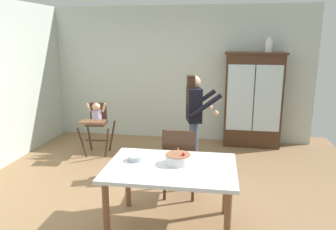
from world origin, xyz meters
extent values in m
plane|color=#93704C|center=(0.00, 0.00, 0.00)|extent=(6.24, 6.24, 0.00)
cube|color=beige|center=(0.00, 2.63, 1.35)|extent=(5.32, 0.06, 2.70)
cube|color=#422819|center=(1.48, 2.37, 0.89)|extent=(1.06, 0.42, 1.78)
cube|color=#422819|center=(1.48, 2.37, 1.80)|extent=(1.12, 0.48, 0.04)
cube|color=silver|center=(1.23, 2.15, 0.98)|extent=(0.48, 0.01, 1.24)
cube|color=silver|center=(1.73, 2.15, 0.98)|extent=(0.48, 0.01, 1.24)
cube|color=#422819|center=(1.48, 2.37, 0.98)|extent=(0.98, 0.36, 0.02)
cylinder|color=white|center=(1.71, 2.37, 1.93)|extent=(0.13, 0.13, 0.22)
cylinder|color=white|center=(1.71, 2.37, 2.06)|extent=(0.07, 0.07, 0.05)
cylinder|color=#422819|center=(-1.50, 1.13, 0.28)|extent=(0.13, 0.15, 0.56)
cylinder|color=#422819|center=(-1.06, 1.19, 0.28)|extent=(0.15, 0.13, 0.56)
cylinder|color=#422819|center=(-1.55, 1.57, 0.28)|extent=(0.15, 0.13, 0.56)
cylinder|color=#422819|center=(-1.11, 1.63, 0.28)|extent=(0.13, 0.15, 0.56)
cube|color=#422819|center=(-1.31, 1.38, 0.25)|extent=(0.42, 0.09, 0.02)
cube|color=#422819|center=(-1.31, 1.38, 0.57)|extent=(0.38, 0.38, 0.02)
cube|color=#422819|center=(-1.32, 1.53, 0.76)|extent=(0.31, 0.07, 0.34)
cube|color=brown|center=(-1.27, 1.11, 0.68)|extent=(0.47, 0.29, 0.02)
cylinder|color=#B2ADD1|center=(-1.31, 1.40, 0.70)|extent=(0.17, 0.17, 0.22)
sphere|color=tan|center=(-1.31, 1.40, 0.87)|extent=(0.15, 0.15, 0.15)
cylinder|color=tan|center=(-1.45, 1.38, 0.86)|extent=(0.10, 0.06, 0.17)
cylinder|color=tan|center=(-1.17, 1.42, 0.86)|extent=(0.10, 0.06, 0.17)
cylinder|color=#3D4C6B|center=(0.51, 0.83, 0.41)|extent=(0.11, 0.11, 0.82)
cylinder|color=#3D4C6B|center=(0.46, 0.99, 0.41)|extent=(0.11, 0.11, 0.82)
cube|color=black|center=(0.49, 0.91, 1.08)|extent=(0.29, 0.40, 0.52)
cube|color=white|center=(0.59, 0.93, 1.08)|extent=(0.02, 0.06, 0.49)
sphere|color=tan|center=(0.49, 0.91, 1.43)|extent=(0.19, 0.19, 0.19)
cube|color=#382319|center=(0.43, 0.89, 1.31)|extent=(0.15, 0.22, 0.44)
cylinder|color=black|center=(0.67, 0.75, 1.10)|extent=(0.49, 0.19, 0.37)
sphere|color=tan|center=(0.83, 0.79, 0.99)|extent=(0.08, 0.08, 0.08)
cylinder|color=black|center=(0.57, 1.14, 1.10)|extent=(0.49, 0.19, 0.37)
sphere|color=tan|center=(0.72, 1.18, 0.99)|extent=(0.08, 0.08, 0.08)
cube|color=silver|center=(0.40, -0.75, 0.72)|extent=(1.41, 1.01, 0.04)
cylinder|color=brown|center=(-0.20, -1.16, 0.35)|extent=(0.07, 0.07, 0.70)
cylinder|color=brown|center=(1.01, -1.14, 0.35)|extent=(0.07, 0.07, 0.70)
cylinder|color=brown|center=(-0.21, -0.36, 0.35)|extent=(0.07, 0.07, 0.70)
cylinder|color=brown|center=(1.00, -0.33, 0.35)|extent=(0.07, 0.07, 0.70)
cylinder|color=white|center=(0.46, -0.66, 0.79)|extent=(0.28, 0.28, 0.10)
cylinder|color=#935B3D|center=(0.46, -0.66, 0.84)|extent=(0.27, 0.27, 0.01)
cylinder|color=#F2E5CC|center=(0.46, -0.66, 0.88)|extent=(0.01, 0.01, 0.06)
cone|color=yellow|center=(0.46, -0.66, 0.92)|extent=(0.02, 0.02, 0.02)
sphere|color=red|center=(0.53, -0.70, 0.87)|extent=(0.04, 0.04, 0.04)
cylinder|color=#B2BCC6|center=(-0.02, -0.65, 0.77)|extent=(0.18, 0.18, 0.05)
cylinder|color=#422819|center=(0.56, 0.26, 0.23)|extent=(0.04, 0.04, 0.45)
cylinder|color=#422819|center=(0.19, 0.24, 0.23)|extent=(0.04, 0.04, 0.45)
cylinder|color=#422819|center=(0.58, -0.11, 0.23)|extent=(0.04, 0.04, 0.45)
cylinder|color=#422819|center=(0.21, -0.13, 0.23)|extent=(0.04, 0.04, 0.45)
cube|color=brown|center=(0.38, 0.07, 0.47)|extent=(0.47, 0.47, 0.03)
cube|color=#422819|center=(0.40, -0.13, 0.72)|extent=(0.42, 0.07, 0.48)
cylinder|color=#422819|center=(0.59, -0.12, 0.72)|extent=(0.03, 0.03, 0.48)
cylinder|color=#422819|center=(0.21, -0.15, 0.72)|extent=(0.03, 0.03, 0.48)
camera|label=1|loc=(0.93, -3.99, 2.10)|focal=34.93mm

